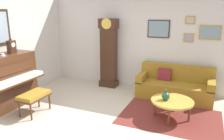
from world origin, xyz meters
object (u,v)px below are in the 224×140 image
couch (175,86)px  coffee_table (172,101)px  piano_bench (34,96)px  mantel_clock (11,46)px  piano (6,81)px  teacup (3,55)px  grandfather_clock (109,55)px  green_jug (166,96)px

couch → coffee_table: bearing=-84.6°
piano_bench → mantel_clock: 1.36m
piano → teacup: (0.09, -0.08, 0.65)m
piano → couch: size_ratio=0.76×
piano_bench → grandfather_clock: bearing=72.1°
coffee_table → couch: bearing=95.4°
couch → teacup: teacup is taller
piano_bench → mantel_clock: size_ratio=1.84×
coffee_table → mantel_clock: bearing=-170.2°
grandfather_clock → couch: size_ratio=1.07×
piano_bench → green_jug: (2.72, 0.89, 0.10)m
piano → couch: (3.57, 2.16, -0.32)m
piano_bench → teacup: size_ratio=6.03×
couch → coffee_table: couch is taller
piano → green_jug: 3.66m
piano_bench → coffee_table: piano_bench is taller
grandfather_clock → teacup: 2.85m
mantel_clock → teacup: size_ratio=3.28×
teacup → piano_bench: bearing=3.4°
coffee_table → teacup: 3.83m
piano_bench → green_jug: size_ratio=2.92×
mantel_clock → green_jug: 3.72m
grandfather_clock → mantel_clock: bearing=-128.0°
piano → piano_bench: piano is taller
piano → teacup: size_ratio=12.41×
piano_bench → grandfather_clock: 2.53m
couch → mantel_clock: size_ratio=5.00×
grandfather_clock → piano: bearing=-124.6°
piano_bench → grandfather_clock: size_ratio=0.34×
piano → green_jug: (3.56, 0.86, -0.13)m
teacup → coffee_table: bearing=15.3°
piano → piano_bench: size_ratio=2.06×
grandfather_clock → couch: 2.08m
piano → couch: bearing=31.2°
piano → couch: 4.18m
green_jug → mantel_clock: bearing=-170.6°
piano → grandfather_clock: grandfather_clock is taller
couch → teacup: bearing=-147.3°
piano → mantel_clock: 0.84m
grandfather_clock → couch: (1.97, -0.16, -0.65)m
piano → teacup: bearing=-39.4°
mantel_clock → couch: bearing=27.8°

